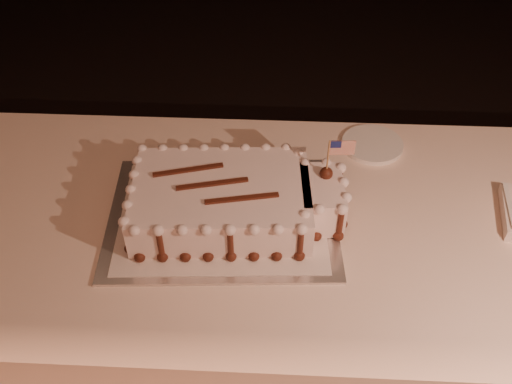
{
  "coord_description": "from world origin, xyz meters",
  "views": [
    {
      "loc": [
        -0.06,
        -0.34,
        1.73
      ],
      "look_at": [
        -0.1,
        0.6,
        0.84
      ],
      "focal_mm": 40.0,
      "sensor_mm": 36.0,
      "label": 1
    }
  ],
  "objects_px": {
    "sheet_cake": "(234,200)",
    "side_plate": "(372,144)",
    "banquet_table": "(293,312)",
    "cake_board": "(223,216)"
  },
  "relations": [
    {
      "from": "banquet_table",
      "to": "sheet_cake",
      "type": "distance_m",
      "value": 0.46
    },
    {
      "from": "sheet_cake",
      "to": "side_plate",
      "type": "height_order",
      "value": "sheet_cake"
    },
    {
      "from": "banquet_table",
      "to": "cake_board",
      "type": "xyz_separation_m",
      "value": [
        -0.18,
        0.0,
        0.38
      ]
    },
    {
      "from": "cake_board",
      "to": "sheet_cake",
      "type": "relative_size",
      "value": 1.04
    },
    {
      "from": "cake_board",
      "to": "banquet_table",
      "type": "bearing_deg",
      "value": -4.16
    },
    {
      "from": "sheet_cake",
      "to": "cake_board",
      "type": "bearing_deg",
      "value": -176.43
    },
    {
      "from": "cake_board",
      "to": "side_plate",
      "type": "height_order",
      "value": "side_plate"
    },
    {
      "from": "sheet_cake",
      "to": "side_plate",
      "type": "distance_m",
      "value": 0.46
    },
    {
      "from": "banquet_table",
      "to": "sheet_cake",
      "type": "bearing_deg",
      "value": 178.48
    },
    {
      "from": "banquet_table",
      "to": "cake_board",
      "type": "bearing_deg",
      "value": 179.27
    }
  ]
}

